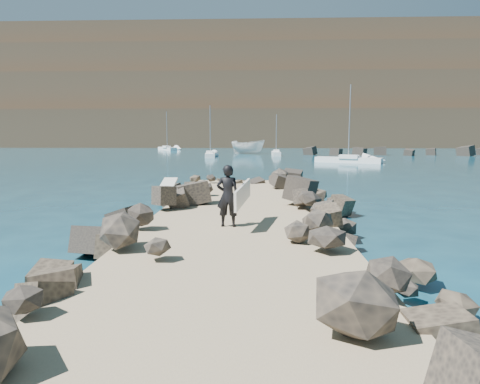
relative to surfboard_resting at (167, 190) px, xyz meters
The scene contains 14 objects.
ground 4.56m from the surfboard_resting, 42.42° to the right, with size 800.00×800.00×0.00m, color #0F384C.
jetty 6.02m from the surfboard_resting, 56.72° to the right, with size 6.00×26.00×0.60m, color #8C7759.
riprap_left 4.54m from the surfboard_resting, 85.18° to the right, with size 2.60×22.00×1.00m, color black.
riprap_right 7.66m from the surfboard_resting, 36.04° to the right, with size 2.60×22.00×1.00m, color black.
breakwater_secondary 64.57m from the surfboard_resting, 53.64° to the left, with size 52.00×4.00×1.20m, color black.
headland 158.27m from the surfboard_resting, 85.17° to the left, with size 360.00×140.00×32.00m, color #2D4919.
surfboard_resting is the anchor object (origin of this frame).
boat_imported 56.85m from the surfboard_resting, 87.75° to the left, with size 2.35×6.25×2.41m, color silver.
surfer_with_board 5.99m from the surfboard_resting, 59.60° to the right, with size 1.01×2.31×1.88m.
sailboat_b 50.92m from the surfboard_resting, 82.26° to the left, with size 1.30×5.36×6.62m.
sailboat_c 36.60m from the surfboard_resting, 66.34° to the left, with size 7.75×4.85×9.28m.
sailboat_a 45.50m from the surfboard_resting, 93.90° to the left, with size 1.88×6.42×7.71m.
sailboat_e 74.59m from the surfboard_resting, 101.88° to the left, with size 5.14×6.52×8.31m.
headland_buildings 154.10m from the surfboard_resting, 82.33° to the left, with size 137.50×30.50×5.00m.
Camera 1 is at (0.55, -14.84, 3.37)m, focal length 32.00 mm.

